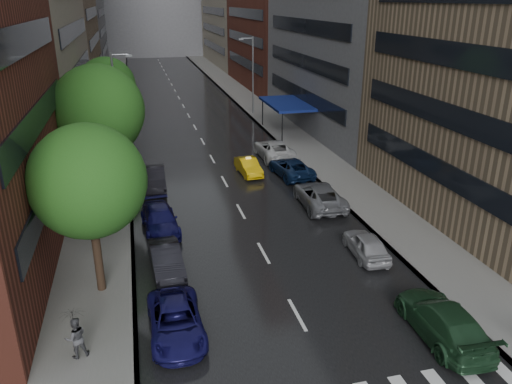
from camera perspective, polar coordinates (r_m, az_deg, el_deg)
ground at (r=20.25m, az=8.50°, el=-20.05°), size 220.00×220.00×0.00m
road at (r=65.58m, az=-8.12°, el=9.38°), size 14.00×140.00×0.01m
sidewalk_left at (r=65.31m, az=-16.08°, el=8.78°), size 4.00×140.00×0.15m
sidewalk_right at (r=67.03m, az=-0.35°, el=9.91°), size 4.00×140.00×0.15m
tree_near at (r=23.39m, az=-18.64°, el=1.14°), size 5.21×5.21×8.31m
tree_mid at (r=34.30m, az=-17.57°, el=8.85°), size 5.94×5.94×9.47m
tree_far at (r=48.82m, az=-16.68°, el=11.51°), size 5.27×5.27×8.39m
taxi at (r=40.17m, az=-0.88°, el=2.93°), size 1.67×4.05×1.30m
parked_cars_left at (r=29.17m, az=-10.70°, el=-4.64°), size 2.38×22.68×1.61m
parked_cars_right at (r=34.73m, az=6.88°, el=-0.03°), size 2.83×31.58×1.61m
ped_black_umbrella at (r=21.09m, az=-20.01°, el=-14.60°), size 0.98×0.98×2.09m
street_lamp_left at (r=44.72m, az=-15.60°, el=9.68°), size 1.74×0.22×9.00m
street_lamp_right at (r=61.13m, az=-0.43°, el=13.38°), size 1.74×0.22×9.00m
awning at (r=52.24m, az=3.53°, el=10.03°), size 4.00×8.00×3.12m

